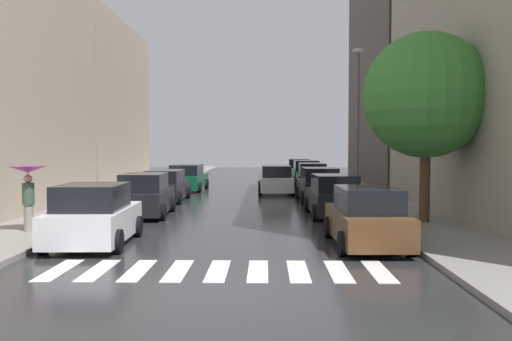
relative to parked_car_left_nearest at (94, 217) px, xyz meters
The scene contains 20 objects.
ground_plane 19.43m from the parked_car_left_nearest, 78.72° to the left, with size 28.00×72.00×0.04m, color #29292B.
sidewalk_left 19.24m from the parked_car_left_nearest, 98.08° to the left, with size 3.00×72.00×0.15m, color gray.
sidewalk_right 21.65m from the parked_car_left_nearest, 61.59° to the left, with size 3.00×72.00×0.15m, color gray.
crosswalk_stripes 5.02m from the parked_car_left_nearest, 40.03° to the right, with size 7.65×2.20×0.01m.
building_left_mid 22.65m from the parked_car_left_nearest, 108.95° to the left, with size 6.00×13.15×10.72m, color #B2A38C.
building_right_mid 29.28m from the parked_car_left_nearest, 58.22° to the left, with size 6.00×15.18×18.09m, color #564C47.
parked_car_left_nearest is the anchor object (origin of this frame).
parked_car_left_second 6.42m from the parked_car_left_nearest, 89.56° to the left, with size 2.14×4.32×1.71m.
parked_car_left_third 12.17m from the parked_car_left_nearest, 90.76° to the left, with size 2.04×4.56×1.58m.
parked_car_left_fourth 18.76m from the parked_car_left_nearest, 90.02° to the left, with size 2.27×4.79×1.62m.
parked_car_right_nearest 7.68m from the parked_car_left_nearest, ahead, with size 2.05×4.35×1.66m.
parked_car_right_second 9.97m from the parked_car_left_nearest, 40.64° to the left, with size 2.14×4.33×1.66m.
parked_car_right_third 14.45m from the parked_car_left_nearest, 58.58° to the left, with size 2.18×4.54×1.70m.
parked_car_right_fourth 20.19m from the parked_car_left_nearest, 67.58° to the left, with size 2.06×4.74×1.72m.
parked_car_right_fifth 25.59m from the parked_car_left_nearest, 72.39° to the left, with size 2.15×4.52×1.73m.
parked_car_right_sixth 30.84m from the parked_car_left_nearest, 75.79° to the left, with size 2.23×4.73×1.69m.
car_midroad 17.90m from the parked_car_left_nearest, 72.25° to the left, with size 2.14×4.64×1.63m.
pedestrian_foreground 3.05m from the parked_car_left_nearest, 148.99° to the left, with size 1.18×1.18×2.02m.
street_tree_right 11.73m from the parked_car_left_nearest, 20.59° to the left, with size 4.36×4.36×6.58m.
lamp_post_right 15.42m from the parked_car_left_nearest, 51.48° to the left, with size 0.60×0.28×7.36m.
Camera 1 is at (1.08, -10.56, 2.82)m, focal length 39.03 mm.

